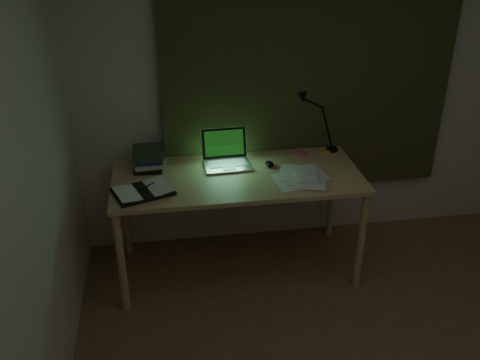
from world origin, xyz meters
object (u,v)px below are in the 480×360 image
object	(u,v)px
laptop	(228,151)
book_stack	(148,158)
desk_lamp	(334,119)
loose_papers	(299,175)
open_textbook	(143,191)
desk	(237,223)

from	to	relation	value
laptop	book_stack	size ratio (longest dim) A/B	1.44
laptop	book_stack	distance (m)	0.57
desk_lamp	laptop	bearing A→B (deg)	-163.52
desk_lamp	book_stack	bearing A→B (deg)	-171.25
loose_papers	book_stack	bearing A→B (deg)	162.90
open_textbook	laptop	bearing A→B (deg)	7.32
desk	loose_papers	xyz separation A→B (m)	(0.42, -0.09, 0.41)
open_textbook	book_stack	bearing A→B (deg)	64.36
desk	laptop	distance (m)	0.54
laptop	book_stack	xyz separation A→B (m)	(-0.57, 0.08, -0.05)
open_textbook	desk_lamp	bearing A→B (deg)	-1.74
desk	laptop	xyz separation A→B (m)	(-0.05, 0.15, 0.52)
open_textbook	book_stack	distance (m)	0.40
desk	book_stack	world-z (taller)	book_stack
desk	loose_papers	distance (m)	0.59
open_textbook	desk	bearing A→B (deg)	-5.78
book_stack	loose_papers	bearing A→B (deg)	-17.10
loose_papers	desk_lamp	world-z (taller)	desk_lamp
desk	open_textbook	distance (m)	0.79
desk_lamp	desk	bearing A→B (deg)	-153.05
loose_papers	open_textbook	bearing A→B (deg)	-176.01
desk	book_stack	bearing A→B (deg)	159.36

